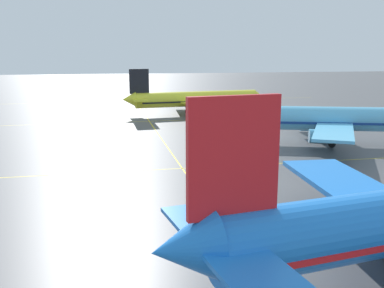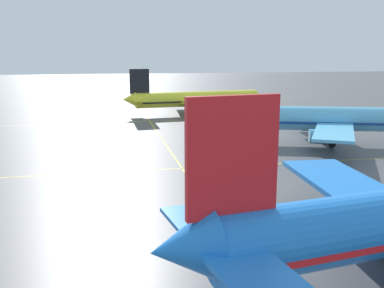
{
  "view_description": "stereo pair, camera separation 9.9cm",
  "coord_description": "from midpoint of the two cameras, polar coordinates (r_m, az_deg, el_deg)",
  "views": [
    {
      "loc": [
        -9.9,
        -16.43,
        15.04
      ],
      "look_at": [
        1.4,
        39.69,
        3.14
      ],
      "focal_mm": 41.6,
      "sensor_mm": 36.0,
      "label": 1
    },
    {
      "loc": [
        -9.8,
        -16.45,
        15.04
      ],
      "look_at": [
        1.4,
        39.69,
        3.14
      ],
      "focal_mm": 41.6,
      "sensor_mm": 36.0,
      "label": 2
    }
  ],
  "objects": [
    {
      "name": "airliner_second_row",
      "position": [
        76.25,
        16.22,
        3.1
      ],
      "size": [
        38.59,
        32.98,
        12.27
      ],
      "color": "#5BB7E5",
      "rests_on": "ground"
    },
    {
      "name": "airliner_third_row",
      "position": [
        107.95,
        0.52,
        5.78
      ],
      "size": [
        36.01,
        30.85,
        11.19
      ],
      "color": "yellow",
      "rests_on": "ground"
    },
    {
      "name": "taxiway_markings",
      "position": [
        78.43,
        -3.86,
        0.67
      ],
      "size": [
        117.39,
        181.6,
        0.01
      ],
      "color": "yellow",
      "rests_on": "ground"
    }
  ]
}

